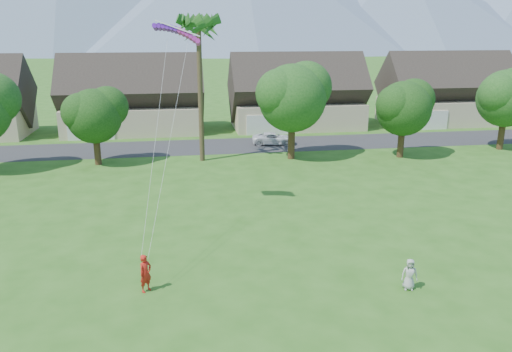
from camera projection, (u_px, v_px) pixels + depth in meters
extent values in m
cube|color=#2D2D30|center=(220.00, 146.00, 50.11)|extent=(90.00, 7.00, 0.01)
imported|color=red|center=(145.00, 273.00, 22.01)|extent=(0.74, 0.74, 1.74)
imported|color=#B2B2AD|center=(410.00, 274.00, 22.22)|extent=(0.80, 0.62, 1.45)
imported|color=white|center=(274.00, 139.00, 50.75)|extent=(4.57, 2.58, 1.21)
cone|color=slate|center=(402.00, 4.00, 275.03)|extent=(200.00, 200.00, 50.00)
cube|color=beige|center=(134.00, 119.00, 56.91)|extent=(15.00, 8.00, 3.00)
cube|color=#382D28|center=(132.00, 90.00, 55.99)|extent=(15.75, 8.15, 8.15)
cube|color=silver|center=(91.00, 130.00, 52.56)|extent=(4.80, 0.12, 2.20)
cube|color=beige|center=(296.00, 115.00, 59.69)|extent=(15.00, 8.00, 3.00)
cube|color=#382D28|center=(297.00, 87.00, 58.77)|extent=(15.75, 8.15, 8.15)
cube|color=silver|center=(268.00, 125.00, 55.34)|extent=(4.80, 0.12, 2.20)
cube|color=beige|center=(444.00, 111.00, 62.47)|extent=(15.00, 8.00, 3.00)
cube|color=#382D28|center=(447.00, 84.00, 61.55)|extent=(15.75, 8.15, 8.15)
cube|color=silver|center=(428.00, 120.00, 58.12)|extent=(4.80, 0.12, 2.20)
cylinder|color=#47301C|center=(97.00, 152.00, 42.98)|extent=(0.56, 0.56, 2.18)
sphere|color=#214916|center=(94.00, 116.00, 42.10)|extent=(4.62, 4.62, 4.62)
cylinder|color=#47301C|center=(291.00, 143.00, 44.90)|extent=(0.62, 0.62, 2.82)
sphere|color=#214916|center=(292.00, 98.00, 43.77)|extent=(5.98, 5.98, 5.98)
cylinder|color=#47301C|center=(401.00, 145.00, 45.49)|extent=(0.58, 0.58, 2.30)
sphere|color=#214916|center=(404.00, 109.00, 44.56)|extent=(4.90, 4.90, 4.90)
cylinder|color=#47301C|center=(501.00, 136.00, 48.48)|extent=(0.60, 0.60, 2.56)
sphere|color=#214916|center=(506.00, 98.00, 47.45)|extent=(5.44, 5.44, 5.44)
cylinder|color=#4C3D26|center=(200.00, 93.00, 42.92)|extent=(0.44, 0.44, 12.00)
sphere|color=#286021|center=(198.00, 16.00, 41.15)|extent=(3.00, 3.00, 3.00)
cube|color=#6F1BCE|center=(166.00, 31.00, 28.58)|extent=(1.49, 1.16, 0.50)
cube|color=#C224A6|center=(190.00, 31.00, 28.78)|extent=(1.49, 1.16, 0.50)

